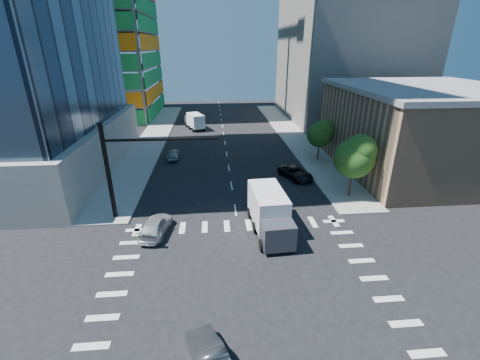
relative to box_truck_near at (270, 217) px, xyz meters
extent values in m
plane|color=black|center=(-2.71, -7.58, -1.56)|extent=(160.00, 160.00, 0.00)
cube|color=silver|center=(-2.71, -7.58, -1.55)|extent=(20.00, 20.00, 0.01)
cube|color=gray|center=(9.79, 32.42, -1.48)|extent=(5.00, 60.00, 0.15)
cube|color=gray|center=(-15.21, 32.42, -1.48)|extent=(5.00, 60.00, 0.15)
cube|color=tan|center=(22.29, 14.42, 3.44)|extent=(20.00, 22.00, 10.00)
cube|color=slate|center=(22.29, 14.42, 8.74)|extent=(20.50, 22.50, 0.60)
cube|color=#66635C|center=(24.29, 47.42, 12.44)|extent=(24.00, 30.00, 28.00)
cylinder|color=black|center=(-14.21, 3.92, 3.09)|extent=(0.40, 0.40, 9.00)
cylinder|color=black|center=(-9.21, 3.92, 5.99)|extent=(10.00, 0.24, 0.24)
imported|color=black|center=(-8.21, 3.92, 4.89)|extent=(0.16, 0.20, 1.00)
cylinder|color=#382316|center=(9.79, 6.42, -0.27)|extent=(0.20, 0.20, 2.27)
sphere|color=#1B4512|center=(9.79, 6.42, 2.82)|extent=(4.16, 4.16, 4.16)
sphere|color=#3C7025|center=(10.19, 6.12, 3.79)|extent=(3.25, 3.25, 3.25)
cylinder|color=#382316|center=(10.09, 18.42, -0.45)|extent=(0.20, 0.20, 1.92)
sphere|color=#1B4512|center=(10.09, 18.42, 2.17)|extent=(3.52, 3.52, 3.52)
sphere|color=#3C7025|center=(10.49, 18.12, 2.99)|extent=(2.75, 2.75, 2.75)
imported|color=black|center=(5.26, 12.07, -0.86)|extent=(4.19, 5.54, 1.40)
imported|color=silver|center=(-9.92, 0.78, -0.86)|extent=(2.69, 5.09, 1.41)
imported|color=#A1A4A8|center=(-10.49, 20.89, -0.85)|extent=(1.73, 4.17, 1.41)
imported|color=#434448|center=(-5.21, -12.37, -0.87)|extent=(2.84, 4.46, 1.39)
cube|color=silver|center=(0.00, 0.00, 0.53)|extent=(2.98, 5.66, 2.86)
cube|color=#43424A|center=(0.00, 0.00, -0.18)|extent=(2.65, 2.14, 2.09)
cube|color=white|center=(-8.24, 39.00, 0.23)|extent=(3.75, 5.20, 2.45)
cube|color=#43424A|center=(-8.24, 39.00, -0.38)|extent=(2.62, 2.34, 1.79)
camera|label=1|loc=(-4.69, -23.83, 13.60)|focal=24.00mm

